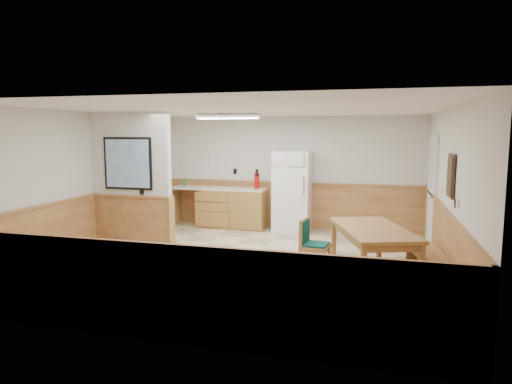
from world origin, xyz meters
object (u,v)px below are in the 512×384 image
(dining_table, at_px, (373,234))
(soap_bottle, at_px, (185,182))
(refrigerator, at_px, (292,191))
(fire_extinguisher, at_px, (257,180))
(dining_bench, at_px, (430,258))
(dining_chair, at_px, (310,242))

(dining_table, distance_m, soap_bottle, 5.19)
(refrigerator, xyz_separation_m, fire_extinguisher, (-0.80, 0.05, 0.22))
(soap_bottle, bearing_deg, dining_bench, -29.62)
(dining_bench, distance_m, dining_chair, 1.73)
(fire_extinguisher, bearing_deg, soap_bottle, -160.04)
(refrigerator, bearing_deg, dining_chair, -74.94)
(refrigerator, bearing_deg, dining_bench, -48.83)
(dining_table, height_order, soap_bottle, soap_bottle)
(fire_extinguisher, xyz_separation_m, soap_bottle, (-1.73, 0.00, -0.10))
(fire_extinguisher, height_order, soap_bottle, fire_extinguisher)
(dining_table, bearing_deg, fire_extinguisher, 112.50)
(dining_table, bearing_deg, refrigerator, 102.66)
(refrigerator, height_order, dining_bench, refrigerator)
(refrigerator, height_order, dining_table, refrigerator)
(dining_chair, relative_size, fire_extinguisher, 1.94)
(dining_table, distance_m, dining_bench, 0.87)
(refrigerator, height_order, dining_chair, refrigerator)
(dining_table, bearing_deg, soap_bottle, 127.04)
(refrigerator, distance_m, fire_extinguisher, 0.83)
(dining_bench, relative_size, dining_chair, 1.80)
(refrigerator, height_order, soap_bottle, refrigerator)
(fire_extinguisher, bearing_deg, dining_bench, -20.69)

